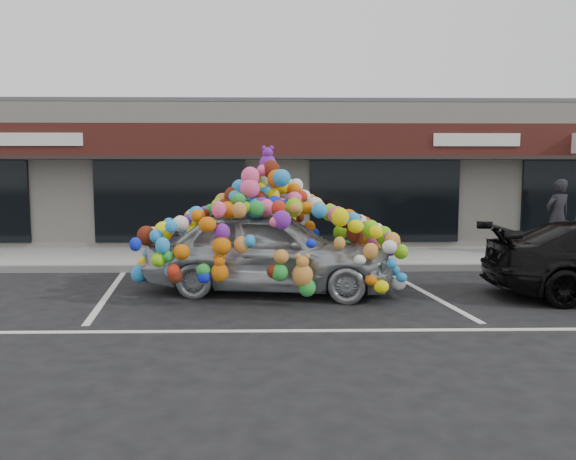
{
  "coord_description": "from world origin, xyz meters",
  "views": [
    {
      "loc": [
        -0.02,
        -10.23,
        2.33
      ],
      "look_at": [
        0.21,
        1.4,
        1.08
      ],
      "focal_mm": 35.0,
      "sensor_mm": 36.0,
      "label": 1
    }
  ],
  "objects": [
    {
      "name": "ground",
      "position": [
        0.0,
        0.0,
        0.0
      ],
      "size": [
        90.0,
        90.0,
        0.0
      ],
      "primitive_type": "plane",
      "color": "black",
      "rests_on": "ground"
    },
    {
      "name": "shop_building",
      "position": [
        0.0,
        8.44,
        2.16
      ],
      "size": [
        24.0,
        7.2,
        4.31
      ],
      "color": "silver",
      "rests_on": "ground"
    },
    {
      "name": "sidewalk",
      "position": [
        0.0,
        4.0,
        0.07
      ],
      "size": [
        26.0,
        3.0,
        0.15
      ],
      "primitive_type": "cube",
      "color": "#9B9A95",
      "rests_on": "ground"
    },
    {
      "name": "kerb",
      "position": [
        0.0,
        2.5,
        0.07
      ],
      "size": [
        26.0,
        0.18,
        0.16
      ],
      "primitive_type": "cube",
      "color": "slate",
      "rests_on": "ground"
    },
    {
      "name": "parking_stripe_left",
      "position": [
        -3.2,
        0.2,
        0.0
      ],
      "size": [
        0.73,
        4.37,
        0.01
      ],
      "primitive_type": "cube",
      "rotation": [
        0.0,
        0.0,
        0.14
      ],
      "color": "silver",
      "rests_on": "ground"
    },
    {
      "name": "parking_stripe_mid",
      "position": [
        2.8,
        0.2,
        0.0
      ],
      "size": [
        0.73,
        4.37,
        0.01
      ],
      "primitive_type": "cube",
      "rotation": [
        0.0,
        0.0,
        0.14
      ],
      "color": "silver",
      "rests_on": "ground"
    },
    {
      "name": "lane_line",
      "position": [
        2.0,
        -2.3,
        0.0
      ],
      "size": [
        14.0,
        0.12,
        0.01
      ],
      "primitive_type": "cube",
      "color": "silver",
      "rests_on": "ground"
    },
    {
      "name": "toy_car",
      "position": [
        -0.15,
        0.38,
        0.97
      ],
      "size": [
        3.33,
        5.2,
        2.87
      ],
      "rotation": [
        0.0,
        0.0,
        1.41
      ],
      "color": "#B0B8BB",
      "rests_on": "ground"
    },
    {
      "name": "pedestrian_a",
      "position": [
        7.28,
        4.15,
        1.12
      ],
      "size": [
        0.81,
        0.65,
        1.94
      ],
      "primitive_type": "imported",
      "rotation": [
        0.0,
        0.0,
        3.45
      ],
      "color": "black",
      "rests_on": "sidewalk"
    }
  ]
}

